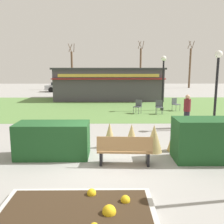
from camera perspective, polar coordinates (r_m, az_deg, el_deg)
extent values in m
plane|color=#999691|center=(8.08, -1.58, -11.77)|extent=(80.00, 80.00, 0.00)
cube|color=#5B8442|center=(19.49, -0.96, 1.24)|extent=(36.00, 12.00, 0.01)
cube|color=beige|center=(5.33, -8.50, -23.53)|extent=(3.25, 2.42, 0.14)
cube|color=#382819|center=(5.29, -8.52, -22.90)|extent=(3.01, 2.18, 0.04)
sphere|color=gold|center=(5.34, -0.65, -21.82)|extent=(0.28, 0.28, 0.28)
sphere|color=gold|center=(6.00, -4.68, -17.98)|extent=(0.21, 0.21, 0.21)
sphere|color=gold|center=(5.73, 3.07, -19.42)|extent=(0.21, 0.21, 0.21)
cube|color=#9E7547|center=(7.92, 2.86, -8.76)|extent=(1.72, 0.56, 0.06)
cube|color=#9E7547|center=(7.63, 2.90, -7.30)|extent=(1.70, 0.21, 0.44)
cube|color=black|center=(8.02, -2.46, -10.22)|extent=(0.10, 0.44, 0.45)
cube|color=black|center=(8.04, 8.14, -10.26)|extent=(0.10, 0.44, 0.45)
cube|color=#9E7547|center=(7.92, -3.06, -7.86)|extent=(0.08, 0.44, 0.06)
cube|color=#9E7547|center=(7.94, 8.78, -7.92)|extent=(0.08, 0.44, 0.06)
cube|color=#1E4C23|center=(8.75, -13.35, -6.22)|extent=(2.43, 1.10, 1.18)
cube|color=#1E4C23|center=(8.84, 22.14, -5.87)|extent=(2.55, 1.10, 1.38)
cone|color=tan|center=(9.50, 4.49, -5.47)|extent=(0.55, 0.55, 0.93)
cone|color=tan|center=(9.53, -0.53, -5.27)|extent=(0.51, 0.51, 0.97)
cone|color=tan|center=(9.14, 9.55, -5.95)|extent=(0.62, 0.62, 1.01)
cone|color=tan|center=(9.40, 14.13, -5.68)|extent=(0.53, 0.53, 1.00)
cylinder|color=black|center=(13.49, 22.14, -3.10)|extent=(0.22, 0.22, 0.20)
cylinder|color=black|center=(13.24, 22.62, 3.82)|extent=(0.12, 0.12, 3.48)
sphere|color=white|center=(13.19, 23.19, 12.04)|extent=(0.36, 0.36, 0.36)
cylinder|color=black|center=(18.21, 11.34, 0.72)|extent=(0.22, 0.22, 0.20)
cylinder|color=black|center=(18.02, 11.52, 5.87)|extent=(0.12, 0.12, 3.48)
sphere|color=white|center=(17.99, 11.74, 11.91)|extent=(0.36, 0.36, 0.36)
cube|color=#47424C|center=(24.13, -0.77, 6.33)|extent=(9.81, 4.30, 2.83)
cube|color=#333338|center=(24.08, -0.78, 9.88)|extent=(10.11, 4.60, 0.16)
cube|color=maroon|center=(21.77, -0.80, 7.56)|extent=(9.91, 0.36, 0.08)
cube|color=#D8CC4C|center=(21.92, -0.80, 8.32)|extent=(8.83, 0.04, 0.28)
cube|color=#4C5156|center=(16.57, 10.76, 1.05)|extent=(0.45, 0.45, 0.04)
cube|color=#4C5156|center=(16.74, 10.66, 1.90)|extent=(0.44, 0.05, 0.44)
cylinder|color=#4C5156|center=(16.39, 10.20, 0.17)|extent=(0.03, 0.03, 0.45)
cylinder|color=#4C5156|center=(16.46, 11.50, 0.17)|extent=(0.03, 0.03, 0.45)
cylinder|color=#4C5156|center=(16.76, 9.98, 0.40)|extent=(0.03, 0.03, 0.45)
cylinder|color=#4C5156|center=(16.83, 11.26, 0.39)|extent=(0.03, 0.03, 0.45)
cube|color=#4C5156|center=(16.60, 5.80, 1.19)|extent=(0.61, 0.61, 0.04)
cube|color=#4C5156|center=(16.74, 6.11, 2.02)|extent=(0.39, 0.27, 0.44)
cylinder|color=#4C5156|center=(16.55, 4.90, 0.39)|extent=(0.03, 0.03, 0.45)
cylinder|color=#4C5156|center=(16.38, 6.09, 0.27)|extent=(0.03, 0.03, 0.45)
cylinder|color=#4C5156|center=(16.88, 5.49, 0.57)|extent=(0.03, 0.03, 0.45)
cylinder|color=#4C5156|center=(16.72, 6.65, 0.46)|extent=(0.03, 0.03, 0.45)
cube|color=#4C5156|center=(18.16, 14.43, 1.69)|extent=(0.60, 0.60, 0.04)
cube|color=#4C5156|center=(18.27, 14.02, 2.45)|extent=(0.40, 0.25, 0.44)
cylinder|color=#4C5156|center=(17.93, 14.39, 0.86)|extent=(0.03, 0.03, 0.45)
cylinder|color=#4C5156|center=(18.20, 15.25, 0.95)|extent=(0.03, 0.03, 0.45)
cylinder|color=#4C5156|center=(18.20, 13.55, 1.03)|extent=(0.03, 0.03, 0.45)
cylinder|color=#4C5156|center=(18.46, 14.41, 1.12)|extent=(0.03, 0.03, 0.45)
cylinder|color=#23232D|center=(13.14, 16.64, -1.67)|extent=(0.28, 0.28, 0.85)
cylinder|color=maroon|center=(13.02, 16.80, 1.50)|extent=(0.34, 0.34, 0.62)
sphere|color=tan|center=(12.96, 16.90, 3.34)|extent=(0.22, 0.22, 0.22)
cube|color=#B7BABF|center=(32.35, -11.23, 5.57)|extent=(4.34, 2.14, 0.60)
cube|color=black|center=(32.34, -11.52, 6.32)|extent=(2.43, 1.77, 0.44)
cylinder|color=black|center=(33.18, -8.81, 5.35)|extent=(0.66, 0.27, 0.64)
cylinder|color=black|center=(31.35, -9.01, 5.07)|extent=(0.66, 0.27, 0.64)
cylinder|color=black|center=(33.44, -13.29, 5.24)|extent=(0.66, 0.27, 0.64)
cylinder|color=black|center=(31.62, -13.74, 4.95)|extent=(0.66, 0.27, 0.64)
cube|color=maroon|center=(31.82, -2.59, 5.67)|extent=(4.27, 1.97, 0.60)
cube|color=black|center=(31.80, -2.87, 6.45)|extent=(2.37, 1.68, 0.44)
cylinder|color=black|center=(32.68, -0.18, 5.40)|extent=(0.65, 0.25, 0.64)
cylinder|color=black|center=(30.85, -0.30, 5.12)|extent=(0.65, 0.25, 0.64)
cylinder|color=black|center=(32.87, -4.74, 5.39)|extent=(0.65, 0.25, 0.64)
cylinder|color=black|center=(31.05, -5.12, 5.11)|extent=(0.65, 0.25, 0.64)
cylinder|color=brown|center=(39.31, 17.34, 9.49)|extent=(0.28, 0.28, 5.77)
cylinder|color=brown|center=(39.64, 18.04, 14.36)|extent=(0.25, 0.58, 1.12)
cylinder|color=brown|center=(39.67, 17.22, 14.40)|extent=(0.54, 0.36, 1.12)
cylinder|color=brown|center=(39.10, 17.50, 14.45)|extent=(0.54, 0.35, 1.12)
cylinder|color=brown|center=(35.49, -9.11, 9.30)|extent=(0.28, 0.28, 5.16)
cylinder|color=brown|center=(35.64, -8.68, 14.27)|extent=(0.25, 0.58, 1.12)
cylinder|color=brown|center=(35.91, -9.47, 14.22)|extent=(0.54, 0.36, 1.12)
cylinder|color=brown|center=(35.31, -9.62, 14.28)|extent=(0.54, 0.35, 1.12)
cylinder|color=brown|center=(38.29, 6.52, 9.90)|extent=(0.28, 0.28, 5.81)
cylinder|color=brown|center=(38.58, 7.12, 14.96)|extent=(0.25, 0.58, 1.12)
cylinder|color=brown|center=(38.71, 6.30, 14.96)|extent=(0.54, 0.36, 1.12)
cylinder|color=brown|center=(38.11, 6.42, 15.03)|extent=(0.54, 0.35, 1.12)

